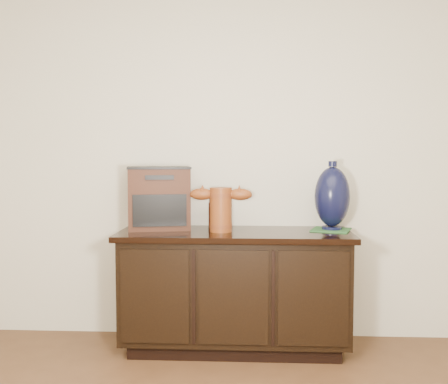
# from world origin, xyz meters

# --- Properties ---
(room) EXTENTS (5.00, 5.00, 5.00)m
(room) POSITION_xyz_m (0.00, 0.00, 1.30)
(room) COLOR #4E311B
(room) RESTS_ON ground
(sideboard) EXTENTS (1.46, 0.56, 0.75)m
(sideboard) POSITION_xyz_m (0.00, 2.23, 0.39)
(sideboard) COLOR black
(sideboard) RESTS_ON ground
(terracotta_vessel) EXTENTS (0.39, 0.15, 0.28)m
(terracotta_vessel) POSITION_xyz_m (-0.09, 2.21, 0.91)
(terracotta_vessel) COLOR brown
(terracotta_vessel) RESTS_ON sideboard
(tv_radio) EXTENTS (0.46, 0.40, 0.40)m
(tv_radio) POSITION_xyz_m (-0.50, 2.34, 0.96)
(tv_radio) COLOR #381A0E
(tv_radio) RESTS_ON sideboard
(green_mat) EXTENTS (0.29, 0.29, 0.01)m
(green_mat) POSITION_xyz_m (0.61, 2.31, 0.76)
(green_mat) COLOR #295B2A
(green_mat) RESTS_ON sideboard
(lamp_base) EXTENTS (0.28, 0.28, 0.43)m
(lamp_base) POSITION_xyz_m (0.62, 2.31, 0.97)
(lamp_base) COLOR black
(lamp_base) RESTS_ON green_mat
(spray_can) EXTENTS (0.07, 0.07, 0.19)m
(spray_can) POSITION_xyz_m (-0.15, 2.40, 0.85)
(spray_can) COLOR #4E160D
(spray_can) RESTS_ON sideboard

